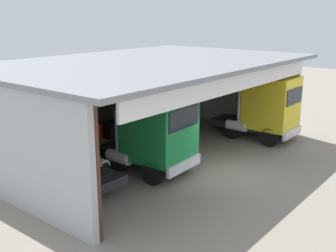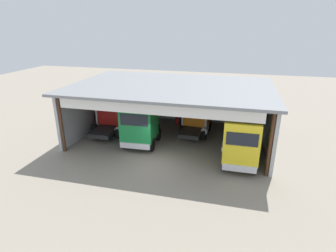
{
  "view_description": "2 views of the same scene",
  "coord_description": "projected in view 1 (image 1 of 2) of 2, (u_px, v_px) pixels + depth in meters",
  "views": [
    {
      "loc": [
        -15.33,
        -8.88,
        6.97
      ],
      "look_at": [
        0.0,
        3.46,
        1.6
      ],
      "focal_mm": 44.22,
      "sensor_mm": 36.0,
      "label": 1
    },
    {
      "loc": [
        5.13,
        -16.76,
        9.47
      ],
      "look_at": [
        0.0,
        3.46,
        1.6
      ],
      "focal_mm": 29.17,
      "sensor_mm": 36.0,
      "label": 2
    }
  ],
  "objects": [
    {
      "name": "truck_green_yard_outside",
      "position": [
        155.0,
        131.0,
        18.17
      ],
      "size": [
        2.8,
        4.7,
        3.73
      ],
      "rotation": [
        0.0,
        0.0,
        3.19
      ],
      "color": "#197F3D",
      "rests_on": "ground"
    },
    {
      "name": "ground_plane",
      "position": [
        227.0,
        173.0,
        18.73
      ],
      "size": [
        80.0,
        80.0,
        0.0
      ],
      "primitive_type": "plane",
      "color": "gray",
      "rests_on": "ground"
    },
    {
      "name": "truck_red_center_right_bay",
      "position": [
        52.0,
        143.0,
        17.19
      ],
      "size": [
        2.75,
        5.07,
        3.29
      ],
      "rotation": [
        0.0,
        0.0,
        0.01
      ],
      "color": "red",
      "rests_on": "ground"
    },
    {
      "name": "truck_yellow_left_bay",
      "position": [
        267.0,
        107.0,
        23.14
      ],
      "size": [
        2.48,
        4.88,
        3.64
      ],
      "rotation": [
        0.0,
        0.0,
        3.14
      ],
      "color": "yellow",
      "rests_on": "ground"
    },
    {
      "name": "truck_orange_center_bay",
      "position": [
        146.0,
        108.0,
        23.73
      ],
      "size": [
        2.6,
        4.82,
        3.23
      ],
      "rotation": [
        0.0,
        0.0,
        -0.07
      ],
      "color": "orange",
      "rests_on": "ground"
    },
    {
      "name": "workshop_shed",
      "position": [
        133.0,
        85.0,
        21.31
      ],
      "size": [
        16.24,
        10.75,
        4.78
      ],
      "color": "#ADB2B7",
      "rests_on": "ground"
    },
    {
      "name": "tool_cart",
      "position": [
        112.0,
        129.0,
        23.88
      ],
      "size": [
        0.9,
        0.6,
        1.0
      ],
      "primitive_type": "cube",
      "color": "black",
      "rests_on": "ground"
    },
    {
      "name": "oil_drum",
      "position": [
        97.0,
        131.0,
        23.58
      ],
      "size": [
        0.58,
        0.58,
        0.93
      ],
      "primitive_type": "cylinder",
      "color": "#B21E19",
      "rests_on": "ground"
    }
  ]
}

